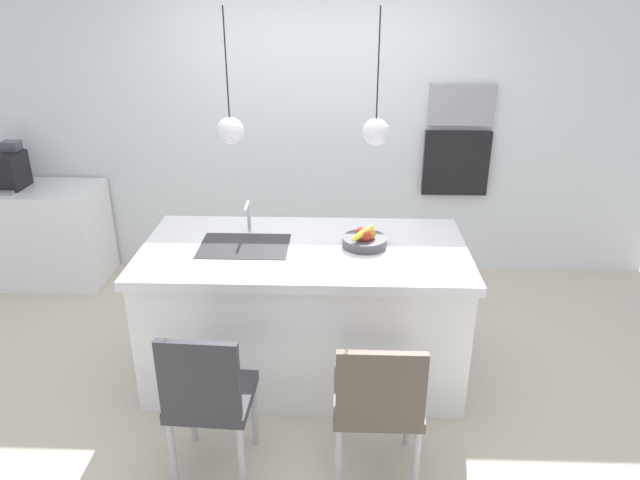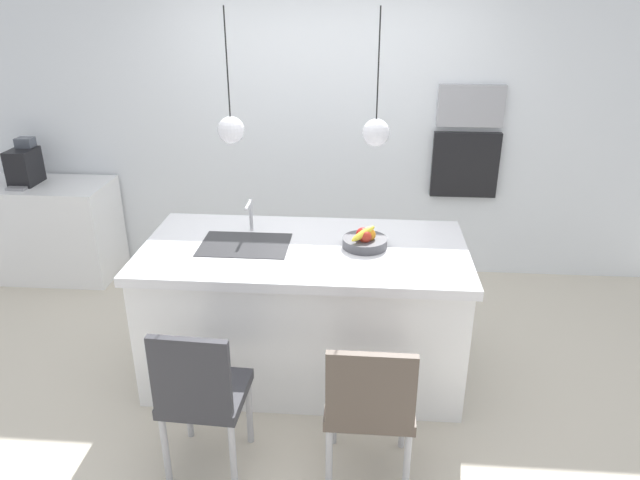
# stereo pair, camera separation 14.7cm
# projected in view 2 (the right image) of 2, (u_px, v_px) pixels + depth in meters

# --- Properties ---
(floor) EXTENTS (6.60, 6.60, 0.00)m
(floor) POSITION_uv_depth(u_px,v_px,m) (306.00, 368.00, 4.06)
(floor) COLOR beige
(floor) RESTS_ON ground
(back_wall) EXTENTS (6.00, 0.10, 2.60)m
(back_wall) POSITION_uv_depth(u_px,v_px,m) (323.00, 128.00, 5.05)
(back_wall) COLOR white
(back_wall) RESTS_ON ground
(kitchen_island) EXTENTS (2.05, 1.03, 0.92)m
(kitchen_island) POSITION_uv_depth(u_px,v_px,m) (305.00, 310.00, 3.88)
(kitchen_island) COLOR white
(kitchen_island) RESTS_ON ground
(sink_basin) EXTENTS (0.56, 0.40, 0.02)m
(sink_basin) POSITION_uv_depth(u_px,v_px,m) (245.00, 245.00, 3.73)
(sink_basin) COLOR #2D2D30
(sink_basin) RESTS_ON kitchen_island
(faucet) EXTENTS (0.02, 0.17, 0.22)m
(faucet) POSITION_uv_depth(u_px,v_px,m) (250.00, 212.00, 3.86)
(faucet) COLOR silver
(faucet) RESTS_ON kitchen_island
(fruit_bowl) EXTENTS (0.28, 0.28, 0.16)m
(fruit_bowl) POSITION_uv_depth(u_px,v_px,m) (365.00, 240.00, 3.67)
(fruit_bowl) COLOR #4C4C51
(fruit_bowl) RESTS_ON kitchen_island
(side_counter) EXTENTS (1.10, 0.60, 0.86)m
(side_counter) POSITION_uv_depth(u_px,v_px,m) (52.00, 230.00, 5.23)
(side_counter) COLOR white
(side_counter) RESTS_ON ground
(coffee_machine) EXTENTS (0.20, 0.35, 0.38)m
(coffee_machine) POSITION_uv_depth(u_px,v_px,m) (24.00, 165.00, 5.01)
(coffee_machine) COLOR black
(coffee_machine) RESTS_ON side_counter
(microwave) EXTENTS (0.54, 0.08, 0.34)m
(microwave) POSITION_uv_depth(u_px,v_px,m) (471.00, 106.00, 4.82)
(microwave) COLOR #9E9EA3
(microwave) RESTS_ON back_wall
(oven) EXTENTS (0.56, 0.08, 0.56)m
(oven) POSITION_uv_depth(u_px,v_px,m) (465.00, 165.00, 5.01)
(oven) COLOR black
(oven) RESTS_ON back_wall
(chair_near) EXTENTS (0.44, 0.43, 0.91)m
(chair_near) POSITION_uv_depth(u_px,v_px,m) (201.00, 392.00, 3.01)
(chair_near) COLOR #333338
(chair_near) RESTS_ON ground
(chair_middle) EXTENTS (0.45, 0.45, 0.89)m
(chair_middle) POSITION_uv_depth(u_px,v_px,m) (370.00, 401.00, 2.95)
(chair_middle) COLOR brown
(chair_middle) RESTS_ON ground
(pendant_light_left) EXTENTS (0.16, 0.16, 0.76)m
(pendant_light_left) POSITION_uv_depth(u_px,v_px,m) (231.00, 130.00, 3.43)
(pendant_light_left) COLOR silver
(pendant_light_right) EXTENTS (0.16, 0.16, 0.76)m
(pendant_light_right) POSITION_uv_depth(u_px,v_px,m) (376.00, 132.00, 3.37)
(pendant_light_right) COLOR silver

